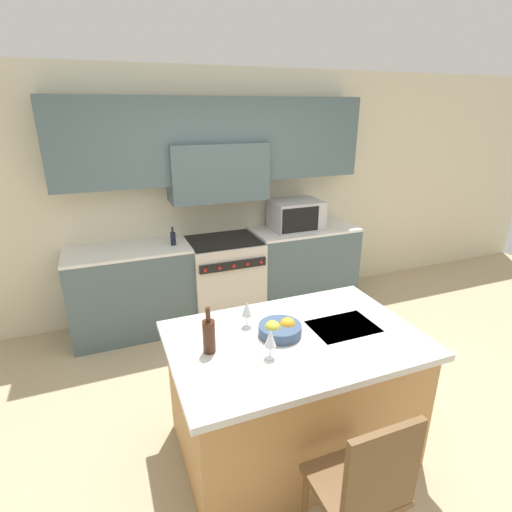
% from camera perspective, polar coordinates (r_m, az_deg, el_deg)
% --- Properties ---
extents(ground_plane, '(10.00, 10.00, 0.00)m').
position_cam_1_polar(ground_plane, '(3.40, 5.52, -22.11)').
color(ground_plane, tan).
extents(back_cabinetry, '(10.00, 0.46, 2.70)m').
position_cam_1_polar(back_cabinetry, '(4.50, -6.00, 11.33)').
color(back_cabinetry, beige).
rests_on(back_cabinetry, ground_plane).
extents(back_counter, '(3.26, 0.62, 0.95)m').
position_cam_1_polar(back_counter, '(4.58, -4.62, -3.00)').
color(back_counter, '#4C6066').
rests_on(back_counter, ground_plane).
extents(range_stove, '(0.78, 0.70, 0.93)m').
position_cam_1_polar(range_stove, '(4.56, -4.54, -3.21)').
color(range_stove, beige).
rests_on(range_stove, ground_plane).
extents(microwave, '(0.57, 0.44, 0.34)m').
position_cam_1_polar(microwave, '(4.69, 5.72, 5.85)').
color(microwave, '#B7B7BC').
rests_on(microwave, back_counter).
extents(kitchen_island, '(1.62, 1.06, 0.90)m').
position_cam_1_polar(kitchen_island, '(2.91, 5.32, -18.91)').
color(kitchen_island, '#B7844C').
rests_on(kitchen_island, ground_plane).
extents(island_chair, '(0.42, 0.40, 1.00)m').
position_cam_1_polar(island_chair, '(2.30, 15.27, -29.09)').
color(island_chair, brown).
rests_on(island_chair, ground_plane).
extents(wine_bottle, '(0.08, 0.08, 0.30)m').
position_cam_1_polar(wine_bottle, '(2.45, -6.74, -11.20)').
color(wine_bottle, '#422314').
rests_on(wine_bottle, kitchen_island).
extents(wine_glass_near, '(0.07, 0.07, 0.19)m').
position_cam_1_polar(wine_glass_near, '(2.38, 2.06, -11.74)').
color(wine_glass_near, white).
rests_on(wine_glass_near, kitchen_island).
extents(wine_glass_far, '(0.07, 0.07, 0.19)m').
position_cam_1_polar(wine_glass_far, '(2.69, -1.32, -7.64)').
color(wine_glass_far, white).
rests_on(wine_glass_far, kitchen_island).
extents(fruit_bowl, '(0.28, 0.28, 0.11)m').
position_cam_1_polar(fruit_bowl, '(2.64, 3.46, -10.37)').
color(fruit_bowl, '#384C6B').
rests_on(fruit_bowl, kitchen_island).
extents(oil_bottle_on_counter, '(0.05, 0.05, 0.19)m').
position_cam_1_polar(oil_bottle_on_counter, '(4.22, -11.77, 2.50)').
color(oil_bottle_on_counter, black).
rests_on(oil_bottle_on_counter, back_counter).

